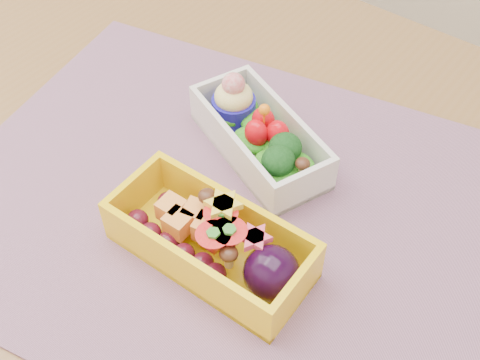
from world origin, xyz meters
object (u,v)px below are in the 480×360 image
Objects in this scene: table at (215,263)px; bento_white at (259,135)px; placemat at (231,206)px; bento_yellow at (214,242)px.

table is 6.70× the size of bento_white.
bento_white reaches higher than placemat.
placemat is at bearing -52.13° from bento_white.
table is 0.14m from bento_yellow.
bento_yellow is (0.03, -0.06, 0.03)m from placemat.
placemat is 3.05× the size of bento_white.
table is 6.55× the size of bento_yellow.
bento_white is 0.14m from bento_yellow.
bento_white is (-0.02, 0.07, 0.02)m from placemat.
placemat is (0.02, 0.01, 0.10)m from table.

